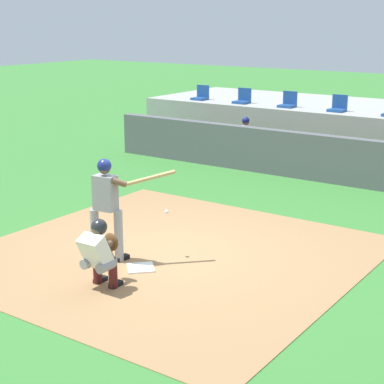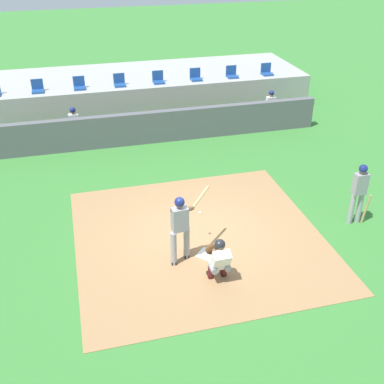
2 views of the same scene
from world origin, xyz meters
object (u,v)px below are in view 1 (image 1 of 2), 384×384
object	(u,v)px
batter_at_plate	(107,203)
stadium_seat_3	(338,107)
stadium_seat_0	(201,96)
stadium_seat_2	(288,103)
home_plate	(141,268)
stadium_seat_1	(243,99)
catcher_crouched	(100,251)
dugout_player_0	(243,139)

from	to	relation	value
batter_at_plate	stadium_seat_3	bearing A→B (deg)	90.77
stadium_seat_0	stadium_seat_2	distance (m)	3.25
home_plate	stadium_seat_2	bearing A→B (deg)	103.47
stadium_seat_1	stadium_seat_2	size ratio (longest dim) A/B	1.00
home_plate	catcher_crouched	world-z (taller)	catcher_crouched
catcher_crouched	stadium_seat_0	size ratio (longest dim) A/B	4.25
home_plate	stadium_seat_0	xyz separation A→B (m)	(-5.69, 10.18, 1.51)
home_plate	stadium_seat_2	size ratio (longest dim) A/B	0.92
batter_at_plate	stadium_seat_3	world-z (taller)	stadium_seat_3
stadium_seat_1	stadium_seat_2	bearing A→B (deg)	0.00
stadium_seat_0	home_plate	bearing A→B (deg)	-60.81
stadium_seat_0	dugout_player_0	bearing A→B (deg)	-35.42
catcher_crouched	stadium_seat_1	xyz separation A→B (m)	(-4.05, 11.13, 0.93)
batter_at_plate	home_plate	bearing A→B (deg)	1.96
stadium_seat_2	stadium_seat_3	distance (m)	1.62
stadium_seat_0	stadium_seat_2	world-z (taller)	same
home_plate	batter_at_plate	bearing A→B (deg)	-178.04
home_plate	stadium_seat_0	distance (m)	11.76
dugout_player_0	stadium_seat_2	xyz separation A→B (m)	(0.39, 2.03, 0.86)
stadium_seat_2	stadium_seat_1	bearing A→B (deg)	180.00
dugout_player_0	stadium_seat_3	distance (m)	2.99
stadium_seat_0	batter_at_plate	bearing A→B (deg)	-63.84
stadium_seat_1	stadium_seat_3	world-z (taller)	same
batter_at_plate	stadium_seat_2	world-z (taller)	stadium_seat_2
dugout_player_0	stadium_seat_1	distance (m)	2.53
home_plate	stadium_seat_2	xyz separation A→B (m)	(-2.44, 10.18, 1.51)
dugout_player_0	catcher_crouched	bearing A→B (deg)	-72.79
dugout_player_0	stadium_seat_0	bearing A→B (deg)	144.58
catcher_crouched	batter_at_plate	bearing A→B (deg)	125.71
stadium_seat_2	stadium_seat_3	world-z (taller)	same
batter_at_plate	stadium_seat_0	bearing A→B (deg)	116.16
batter_at_plate	stadium_seat_0	xyz separation A→B (m)	(-5.01, 10.20, 0.50)
home_plate	stadium_seat_3	world-z (taller)	stadium_seat_3
batter_at_plate	stadium_seat_2	bearing A→B (deg)	99.80
home_plate	catcher_crouched	bearing A→B (deg)	-90.62
dugout_player_0	stadium_seat_0	distance (m)	3.61
batter_at_plate	stadium_seat_2	xyz separation A→B (m)	(-1.76, 10.20, 0.50)
home_plate	dugout_player_0	bearing A→B (deg)	109.14
stadium_seat_2	batter_at_plate	bearing A→B (deg)	-80.20
batter_at_plate	stadium_seat_0	world-z (taller)	stadium_seat_0
catcher_crouched	stadium_seat_1	world-z (taller)	stadium_seat_1
catcher_crouched	stadium_seat_0	world-z (taller)	stadium_seat_0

